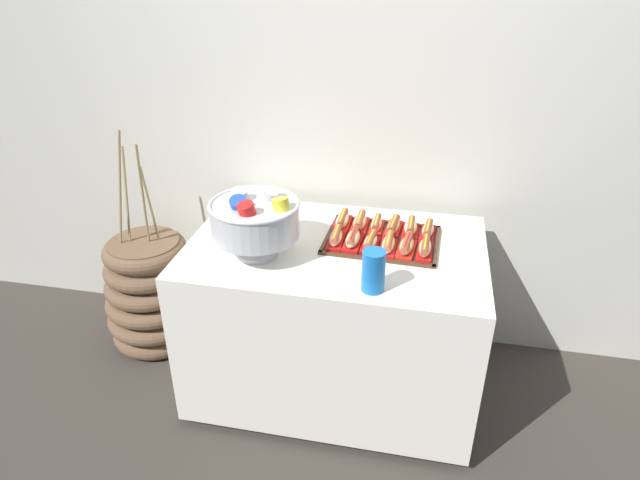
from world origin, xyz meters
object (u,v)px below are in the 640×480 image
object	(u,v)px
hot_dog_7	(360,223)
hot_dog_9	(393,227)
cup_stack	(373,271)
hot_dog_6	(343,221)
floor_vase	(152,293)
hot_dog_0	(335,238)
hot_dog_8	(376,225)
punch_bowl	(255,218)
hot_dog_11	(428,231)
hot_dog_3	(388,244)
hot_dog_2	(370,242)
hot_dog_1	(353,240)
hot_dog_4	(407,246)
serving_tray	(382,240)
hot_dog_10	(411,228)
buffet_table	(335,316)
hot_dog_5	(425,248)

from	to	relation	value
hot_dog_7	hot_dog_9	distance (m)	0.15
hot_dog_7	hot_dog_9	size ratio (longest dim) A/B	0.95
cup_stack	hot_dog_6	bearing A→B (deg)	111.79
floor_vase	hot_dog_6	xyz separation A→B (m)	(1.01, -0.00, 0.52)
hot_dog_0	hot_dog_8	distance (m)	0.22
cup_stack	punch_bowl	bearing A→B (deg)	161.93
hot_dog_8	hot_dog_11	bearing A→B (deg)	-2.27
hot_dog_11	hot_dog_3	bearing A→B (deg)	-134.54
hot_dog_2	punch_bowl	size ratio (longest dim) A/B	0.43
hot_dog_1	floor_vase	bearing A→B (deg)	171.11
hot_dog_4	hot_dog_8	xyz separation A→B (m)	(-0.14, 0.17, -0.00)
hot_dog_1	cup_stack	world-z (taller)	cup_stack
hot_dog_0	hot_dog_7	bearing A→B (deg)	63.29
floor_vase	cup_stack	size ratio (longest dim) A/B	7.24
hot_dog_7	hot_dog_0	bearing A→B (deg)	-116.71
hot_dog_0	cup_stack	size ratio (longest dim) A/B	0.99
serving_tray	hot_dog_9	xyz separation A→B (m)	(0.04, 0.08, 0.03)
hot_dog_2	hot_dog_10	world-z (taller)	hot_dog_10
floor_vase	hot_dog_0	size ratio (longest dim) A/B	7.28
serving_tray	hot_dog_2	distance (m)	0.09
hot_dog_1	hot_dog_8	bearing A→B (deg)	63.29
hot_dog_1	hot_dog_0	bearing A→B (deg)	177.73
buffet_table	hot_dog_2	world-z (taller)	hot_dog_2
punch_bowl	floor_vase	bearing A→B (deg)	156.12
floor_vase	punch_bowl	bearing A→B (deg)	-23.88
floor_vase	cup_stack	distance (m)	1.41
hot_dog_5	buffet_table	bearing A→B (deg)	177.82
hot_dog_11	hot_dog_9	bearing A→B (deg)	177.73
floor_vase	hot_dog_1	distance (m)	1.21
hot_dog_0	hot_dog_3	bearing A→B (deg)	-2.27
hot_dog_10	hot_dog_11	world-z (taller)	hot_dog_10
buffet_table	floor_vase	bearing A→B (deg)	170.60
hot_dog_5	hot_dog_10	xyz separation A→B (m)	(-0.07, 0.17, 0.00)
hot_dog_4	hot_dog_11	world-z (taller)	hot_dog_4
hot_dog_5	hot_dog_0	bearing A→B (deg)	177.73
hot_dog_7	cup_stack	distance (m)	0.49
hot_dog_8	cup_stack	world-z (taller)	cup_stack
hot_dog_10	hot_dog_4	bearing A→B (deg)	-92.27
hot_dog_1	hot_dog_8	xyz separation A→B (m)	(0.08, 0.16, -0.00)
floor_vase	hot_dog_6	world-z (taller)	floor_vase
hot_dog_4	hot_dog_9	distance (m)	0.18
hot_dog_3	cup_stack	distance (m)	0.30
hot_dog_1	hot_dog_3	xyz separation A→B (m)	(0.15, -0.01, -0.00)
hot_dog_3	hot_dog_8	world-z (taller)	same
hot_dog_3	hot_dog_5	world-z (taller)	hot_dog_5
hot_dog_3	hot_dog_4	bearing A→B (deg)	-2.27
hot_dog_7	hot_dog_8	world-z (taller)	hot_dog_7
hot_dog_9	hot_dog_10	xyz separation A→B (m)	(0.07, -0.00, 0.00)
hot_dog_8	hot_dog_1	bearing A→B (deg)	-116.71
hot_dog_0	hot_dog_6	xyz separation A→B (m)	(0.01, 0.16, -0.00)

